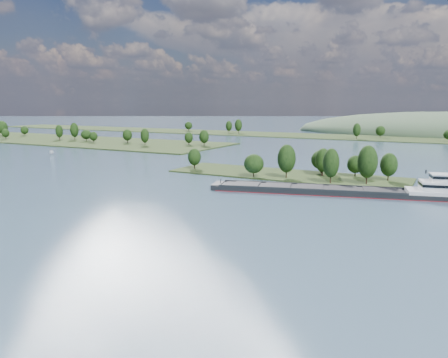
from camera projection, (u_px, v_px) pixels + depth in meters
The scene contains 6 objects.
ground at pixel (218, 204), 133.45m from camera, with size 1800.00×1800.00×0.00m, color #384C61.
tree_island at pixel (302, 168), 180.34m from camera, with size 100.00×31.86×15.82m.
left_bank at pixel (57, 139), 361.06m from camera, with size 300.00×80.00×15.58m.
back_shoreline at pixel (383, 138), 373.15m from camera, with size 900.00×60.00×15.18m.
cargo_barge at pixel (349, 190), 147.34m from camera, with size 82.52×29.85×11.18m.
motorboat at pixel (52, 153), 259.41m from camera, with size 2.51×6.66×2.57m, color silver.
Camera 1 is at (62.62, 5.94, 30.64)m, focal length 35.00 mm.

